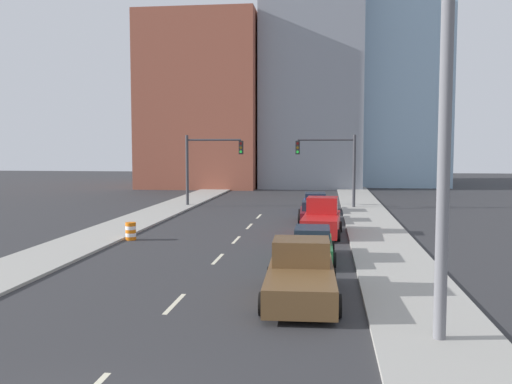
% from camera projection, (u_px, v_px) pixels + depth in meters
% --- Properties ---
extents(sidewalk_left, '(3.40, 90.48, 0.13)m').
position_uv_depth(sidewalk_left, '(197.00, 197.00, 55.21)').
color(sidewalk_left, '#9E9B93').
rests_on(sidewalk_left, ground).
extents(sidewalk_right, '(3.40, 90.48, 0.13)m').
position_uv_depth(sidewalk_right, '(358.00, 199.00, 53.31)').
color(sidewalk_right, '#9E9B93').
rests_on(sidewalk_right, ground).
extents(lane_stripe_at_9m, '(0.16, 2.40, 0.01)m').
position_uv_depth(lane_stripe_at_9m, '(175.00, 304.00, 18.25)').
color(lane_stripe_at_9m, beige).
rests_on(lane_stripe_at_9m, ground).
extents(lane_stripe_at_16m, '(0.16, 2.40, 0.01)m').
position_uv_depth(lane_stripe_at_16m, '(218.00, 259.00, 25.46)').
color(lane_stripe_at_16m, beige).
rests_on(lane_stripe_at_16m, ground).
extents(lane_stripe_at_21m, '(0.16, 2.40, 0.01)m').
position_uv_depth(lane_stripe_at_21m, '(236.00, 240.00, 30.62)').
color(lane_stripe_at_21m, beige).
rests_on(lane_stripe_at_21m, ground).
extents(lane_stripe_at_27m, '(0.16, 2.40, 0.01)m').
position_uv_depth(lane_stripe_at_27m, '(249.00, 226.00, 35.79)').
color(lane_stripe_at_27m, beige).
rests_on(lane_stripe_at_27m, ground).
extents(lane_stripe_at_32m, '(0.16, 2.40, 0.01)m').
position_uv_depth(lane_stripe_at_32m, '(259.00, 216.00, 40.78)').
color(lane_stripe_at_32m, beige).
rests_on(lane_stripe_at_32m, ground).
extents(building_brick_left, '(14.00, 16.00, 20.58)m').
position_uv_depth(building_brick_left, '(206.00, 104.00, 71.82)').
color(building_brick_left, '#9E513D').
rests_on(building_brick_left, ground).
extents(building_office_center, '(12.00, 20.00, 26.01)m').
position_uv_depth(building_office_center, '(313.00, 84.00, 73.93)').
color(building_office_center, gray).
rests_on(building_office_center, ground).
extents(building_glass_right, '(13.00, 20.00, 30.59)m').
position_uv_depth(building_glass_right, '(390.00, 69.00, 76.45)').
color(building_glass_right, '#8CADC6').
rests_on(building_glass_right, ground).
extents(traffic_signal_left, '(4.83, 0.35, 5.93)m').
position_uv_depth(traffic_signal_left, '(204.00, 160.00, 47.15)').
color(traffic_signal_left, '#38383D').
rests_on(traffic_signal_left, ground).
extents(traffic_signal_right, '(4.83, 0.35, 5.93)m').
position_uv_depth(traffic_signal_right, '(336.00, 160.00, 45.82)').
color(traffic_signal_right, '#38383D').
rests_on(traffic_signal_right, ground).
extents(utility_pole_right_near, '(1.60, 0.32, 10.71)m').
position_uv_depth(utility_pole_right_near, '(445.00, 128.00, 14.16)').
color(utility_pole_right_near, slate).
rests_on(utility_pole_right_near, ground).
extents(traffic_barrel, '(0.56, 0.56, 0.95)m').
position_uv_depth(traffic_barrel, '(131.00, 231.00, 30.56)').
color(traffic_barrel, orange).
rests_on(traffic_barrel, ground).
extents(pickup_truck_brown, '(2.58, 5.85, 1.89)m').
position_uv_depth(pickup_truck_brown, '(301.00, 276.00, 18.76)').
color(pickup_truck_brown, brown).
rests_on(pickup_truck_brown, ground).
extents(sedan_green, '(2.04, 4.72, 1.49)m').
position_uv_depth(sedan_green, '(312.00, 245.00, 25.04)').
color(sedan_green, '#1E6033').
rests_on(sedan_green, ground).
extents(pickup_truck_red, '(2.42, 5.37, 2.12)m').
position_uv_depth(pickup_truck_red, '(322.00, 220.00, 32.13)').
color(pickup_truck_red, red).
rests_on(pickup_truck_red, ground).
extents(sedan_maroon, '(2.26, 4.48, 1.37)m').
position_uv_depth(sedan_maroon, '(314.00, 212.00, 37.91)').
color(sedan_maroon, maroon).
rests_on(sedan_maroon, ground).
extents(sedan_blue, '(2.15, 4.76, 1.46)m').
position_uv_depth(sedan_blue, '(315.00, 203.00, 43.49)').
color(sedan_blue, navy).
rests_on(sedan_blue, ground).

